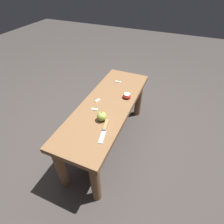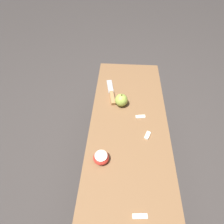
{
  "view_description": "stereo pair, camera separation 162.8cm",
  "coord_description": "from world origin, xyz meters",
  "px_view_note": "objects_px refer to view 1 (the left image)",
  "views": [
    {
      "loc": [
        -1.07,
        -0.49,
        1.41
      ],
      "look_at": [
        -0.11,
        -0.09,
        0.52
      ],
      "focal_mm": 28.0,
      "sensor_mm": 36.0,
      "label": 1
    },
    {
      "loc": [
        0.49,
        -0.06,
        1.25
      ],
      "look_at": [
        -0.11,
        -0.09,
        0.52
      ],
      "focal_mm": 28.0,
      "sensor_mm": 36.0,
      "label": 2
    }
  ],
  "objects_px": {
    "knife": "(105,127)",
    "apple_whole": "(102,116)",
    "wooden_bench": "(107,113)",
    "apple_cut": "(127,96)"
  },
  "relations": [
    {
      "from": "apple_whole",
      "to": "apple_cut",
      "type": "distance_m",
      "value": 0.36
    },
    {
      "from": "wooden_bench",
      "to": "knife",
      "type": "bearing_deg",
      "value": -158.62
    },
    {
      "from": "knife",
      "to": "apple_cut",
      "type": "distance_m",
      "value": 0.42
    },
    {
      "from": "wooden_bench",
      "to": "apple_cut",
      "type": "distance_m",
      "value": 0.23
    },
    {
      "from": "apple_cut",
      "to": "knife",
      "type": "bearing_deg",
      "value": 177.12
    },
    {
      "from": "knife",
      "to": "apple_whole",
      "type": "xyz_separation_m",
      "value": [
        0.07,
        0.06,
        0.03
      ]
    },
    {
      "from": "apple_whole",
      "to": "apple_cut",
      "type": "bearing_deg",
      "value": -12.95
    },
    {
      "from": "wooden_bench",
      "to": "knife",
      "type": "xyz_separation_m",
      "value": [
        -0.27,
        -0.11,
        0.11
      ]
    },
    {
      "from": "knife",
      "to": "apple_whole",
      "type": "distance_m",
      "value": 0.1
    },
    {
      "from": "wooden_bench",
      "to": "apple_whole",
      "type": "bearing_deg",
      "value": -167.0
    }
  ]
}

